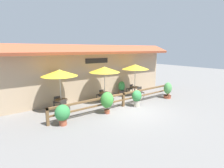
{
  "coord_description": "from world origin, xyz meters",
  "views": [
    {
      "loc": [
        -7.56,
        -7.69,
        3.91
      ],
      "look_at": [
        -0.56,
        1.61,
        1.56
      ],
      "focal_mm": 28.0,
      "sensor_mm": 36.0,
      "label": 1
    }
  ],
  "objects_px": {
    "patio_umbrella_middle": "(105,70)",
    "chair_far_streetside": "(140,92)",
    "dining_table_middle": "(105,95)",
    "patio_umbrella_far": "(135,67)",
    "chair_near_streetside": "(65,106)",
    "patio_umbrella_near": "(59,73)",
    "potted_plant_broad_leaf": "(107,100)",
    "potted_plant_tall_tropical": "(168,90)",
    "potted_plant_entrance_palm": "(137,97)",
    "dining_table_near": "(61,102)",
    "chair_middle_wallside": "(100,94)",
    "chair_middle_streetside": "(109,98)",
    "chair_near_wallside": "(57,101)",
    "chair_far_wallside": "(130,88)",
    "potted_plant_small_flowering": "(62,114)",
    "potted_plant_corner_fern": "(122,88)",
    "dining_table_far": "(135,89)"
  },
  "relations": [
    {
      "from": "dining_table_middle",
      "to": "potted_plant_broad_leaf",
      "type": "height_order",
      "value": "potted_plant_broad_leaf"
    },
    {
      "from": "patio_umbrella_middle",
      "to": "patio_umbrella_far",
      "type": "relative_size",
      "value": 1.0
    },
    {
      "from": "dining_table_middle",
      "to": "patio_umbrella_far",
      "type": "bearing_deg",
      "value": 1.26
    },
    {
      "from": "potted_plant_small_flowering",
      "to": "patio_umbrella_near",
      "type": "bearing_deg",
      "value": 70.59
    },
    {
      "from": "chair_middle_wallside",
      "to": "patio_umbrella_far",
      "type": "bearing_deg",
      "value": 164.84
    },
    {
      "from": "patio_umbrella_near",
      "to": "potted_plant_broad_leaf",
      "type": "height_order",
      "value": "patio_umbrella_near"
    },
    {
      "from": "chair_far_wallside",
      "to": "patio_umbrella_far",
      "type": "bearing_deg",
      "value": 73.15
    },
    {
      "from": "chair_middle_streetside",
      "to": "potted_plant_small_flowering",
      "type": "bearing_deg",
      "value": -170.73
    },
    {
      "from": "chair_near_wallside",
      "to": "chair_far_wallside",
      "type": "distance_m",
      "value": 6.52
    },
    {
      "from": "chair_middle_wallside",
      "to": "dining_table_far",
      "type": "distance_m",
      "value": 3.16
    },
    {
      "from": "patio_umbrella_middle",
      "to": "chair_middle_streetside",
      "type": "height_order",
      "value": "patio_umbrella_middle"
    },
    {
      "from": "chair_far_wallside",
      "to": "potted_plant_entrance_palm",
      "type": "height_order",
      "value": "potted_plant_entrance_palm"
    },
    {
      "from": "chair_near_streetside",
      "to": "potted_plant_entrance_palm",
      "type": "bearing_deg",
      "value": -28.26
    },
    {
      "from": "patio_umbrella_near",
      "to": "chair_far_wallside",
      "type": "relative_size",
      "value": 3.1
    },
    {
      "from": "chair_far_wallside",
      "to": "potted_plant_corner_fern",
      "type": "distance_m",
      "value": 0.82
    },
    {
      "from": "dining_table_near",
      "to": "potted_plant_small_flowering",
      "type": "distance_m",
      "value": 2.26
    },
    {
      "from": "chair_near_wallside",
      "to": "potted_plant_tall_tropical",
      "type": "bearing_deg",
      "value": 168.57
    },
    {
      "from": "patio_umbrella_middle",
      "to": "chair_far_streetside",
      "type": "relative_size",
      "value": 3.1
    },
    {
      "from": "potted_plant_small_flowering",
      "to": "chair_middle_streetside",
      "type": "bearing_deg",
      "value": 18.31
    },
    {
      "from": "patio_umbrella_middle",
      "to": "potted_plant_small_flowering",
      "type": "relative_size",
      "value": 2.42
    },
    {
      "from": "patio_umbrella_near",
      "to": "chair_far_wallside",
      "type": "bearing_deg",
      "value": 4.77
    },
    {
      "from": "chair_near_streetside",
      "to": "patio_umbrella_near",
      "type": "bearing_deg",
      "value": 80.15
    },
    {
      "from": "chair_near_streetside",
      "to": "patio_umbrella_middle",
      "type": "relative_size",
      "value": 0.32
    },
    {
      "from": "chair_middle_wallside",
      "to": "potted_plant_corner_fern",
      "type": "xyz_separation_m",
      "value": [
        2.42,
        0.36,
        0.14
      ]
    },
    {
      "from": "chair_near_wallside",
      "to": "potted_plant_entrance_palm",
      "type": "height_order",
      "value": "potted_plant_entrance_palm"
    },
    {
      "from": "chair_middle_streetside",
      "to": "chair_far_streetside",
      "type": "relative_size",
      "value": 1.0
    },
    {
      "from": "chair_far_streetside",
      "to": "potted_plant_broad_leaf",
      "type": "xyz_separation_m",
      "value": [
        -4.28,
        -1.34,
        0.34
      ]
    },
    {
      "from": "potted_plant_tall_tropical",
      "to": "dining_table_near",
      "type": "bearing_deg",
      "value": 163.94
    },
    {
      "from": "dining_table_near",
      "to": "patio_umbrella_middle",
      "type": "height_order",
      "value": "patio_umbrella_middle"
    },
    {
      "from": "patio_umbrella_middle",
      "to": "chair_far_wallside",
      "type": "height_order",
      "value": "patio_umbrella_middle"
    },
    {
      "from": "dining_table_near",
      "to": "chair_middle_wallside",
      "type": "distance_m",
      "value": 3.28
    },
    {
      "from": "chair_near_wallside",
      "to": "potted_plant_broad_leaf",
      "type": "bearing_deg",
      "value": 136.1
    },
    {
      "from": "patio_umbrella_middle",
      "to": "potted_plant_broad_leaf",
      "type": "relative_size",
      "value": 1.97
    },
    {
      "from": "dining_table_far",
      "to": "potted_plant_corner_fern",
      "type": "height_order",
      "value": "potted_plant_corner_fern"
    },
    {
      "from": "patio_umbrella_far",
      "to": "potted_plant_entrance_palm",
      "type": "relative_size",
      "value": 2.34
    },
    {
      "from": "chair_near_wallside",
      "to": "chair_far_streetside",
      "type": "height_order",
      "value": "same"
    },
    {
      "from": "chair_middle_wallside",
      "to": "patio_umbrella_far",
      "type": "distance_m",
      "value": 3.72
    },
    {
      "from": "patio_umbrella_middle",
      "to": "chair_far_wallside",
      "type": "relative_size",
      "value": 3.1
    },
    {
      "from": "chair_near_wallside",
      "to": "potted_plant_small_flowering",
      "type": "xyz_separation_m",
      "value": [
        -0.68,
        -2.73,
        0.14
      ]
    },
    {
      "from": "potted_plant_entrance_palm",
      "to": "potted_plant_small_flowering",
      "type": "distance_m",
      "value": 5.21
    },
    {
      "from": "chair_middle_streetside",
      "to": "dining_table_middle",
      "type": "bearing_deg",
      "value": 78.76
    },
    {
      "from": "chair_far_streetside",
      "to": "potted_plant_corner_fern",
      "type": "xyz_separation_m",
      "value": [
        -0.66,
        1.58,
        0.14
      ]
    },
    {
      "from": "dining_table_middle",
      "to": "chair_middle_streetside",
      "type": "bearing_deg",
      "value": -92.2
    },
    {
      "from": "chair_middle_wallside",
      "to": "potted_plant_entrance_palm",
      "type": "height_order",
      "value": "potted_plant_entrance_palm"
    },
    {
      "from": "patio_umbrella_middle",
      "to": "chair_far_streetside",
      "type": "distance_m",
      "value": 3.73
    },
    {
      "from": "potted_plant_broad_leaf",
      "to": "potted_plant_tall_tropical",
      "type": "height_order",
      "value": "potted_plant_broad_leaf"
    },
    {
      "from": "chair_middle_streetside",
      "to": "patio_umbrella_far",
      "type": "xyz_separation_m",
      "value": [
        3.16,
        0.69,
        1.96
      ]
    },
    {
      "from": "dining_table_middle",
      "to": "chair_near_streetside",
      "type": "bearing_deg",
      "value": -172.94
    },
    {
      "from": "chair_middle_wallside",
      "to": "chair_middle_streetside",
      "type": "bearing_deg",
      "value": 82.67
    },
    {
      "from": "potted_plant_entrance_palm",
      "to": "potted_plant_corner_fern",
      "type": "bearing_deg",
      "value": 68.2
    }
  ]
}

